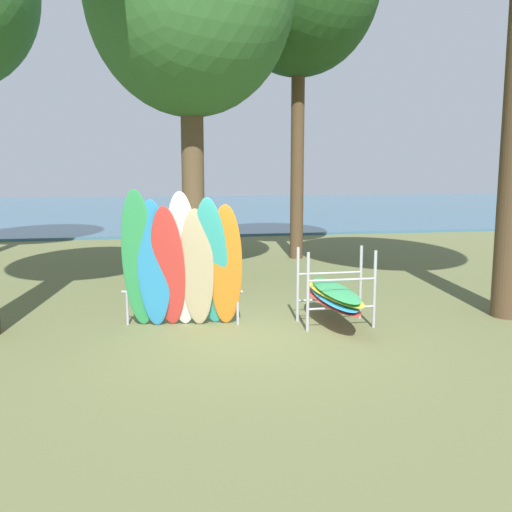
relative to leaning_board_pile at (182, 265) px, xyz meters
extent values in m
plane|color=#60663D|center=(1.08, -0.51, -1.03)|extent=(80.00, 80.00, 0.00)
cube|color=#38607A|center=(1.08, 30.68, -0.98)|extent=(80.00, 36.00, 0.10)
cylinder|color=brown|center=(0.51, 3.98, 1.38)|extent=(0.50, 0.50, 4.83)
cylinder|color=#4C3823|center=(3.71, 6.93, 2.09)|extent=(0.38, 0.38, 6.25)
ellipsoid|color=#339E56|center=(-0.66, 0.08, 0.08)|extent=(0.60, 0.75, 2.23)
ellipsoid|color=#2D8ED1|center=(-0.44, 0.05, 0.01)|extent=(0.59, 0.64, 2.07)
ellipsoid|color=red|center=(-0.21, 0.02, -0.04)|extent=(0.65, 0.77, 1.98)
ellipsoid|color=white|center=(0.01, 0.00, 0.07)|extent=(0.62, 0.74, 2.20)
ellipsoid|color=#C6B289|center=(0.23, -0.03, -0.06)|extent=(0.62, 0.68, 1.94)
ellipsoid|color=#38B2AD|center=(0.45, -0.06, 0.02)|extent=(0.71, 0.90, 2.11)
ellipsoid|color=orange|center=(0.68, -0.09, -0.03)|extent=(0.61, 0.73, 2.00)
cylinder|color=#9EA0A5|center=(-0.88, 0.43, -0.76)|extent=(0.04, 0.04, 0.55)
cylinder|color=#9EA0A5|center=(0.89, 0.09, -0.76)|extent=(0.04, 0.04, 0.55)
cylinder|color=#9EA0A5|center=(0.01, 0.26, -0.48)|extent=(1.93, 0.41, 0.04)
cylinder|color=#9EA0A5|center=(1.91, -0.48, -0.41)|extent=(0.05, 0.05, 1.25)
cylinder|color=#9EA0A5|center=(3.01, -0.48, -0.41)|extent=(0.05, 0.05, 1.25)
cylinder|color=#9EA0A5|center=(1.91, 0.12, -0.41)|extent=(0.05, 0.05, 1.25)
cylinder|color=#9EA0A5|center=(3.01, 0.12, -0.41)|extent=(0.05, 0.05, 1.25)
cylinder|color=#9EA0A5|center=(2.46, -0.48, -0.68)|extent=(1.10, 0.04, 0.04)
cylinder|color=#9EA0A5|center=(2.46, -0.48, -0.23)|extent=(1.10, 0.04, 0.04)
cylinder|color=#9EA0A5|center=(2.46, 0.12, -0.68)|extent=(1.10, 0.04, 0.04)
cylinder|color=#9EA0A5|center=(2.46, 0.12, -0.23)|extent=(1.10, 0.04, 0.04)
ellipsoid|color=red|center=(2.40, -0.18, -0.64)|extent=(0.57, 2.12, 0.06)
ellipsoid|color=#2D8ED1|center=(2.42, -0.18, -0.58)|extent=(0.57, 2.11, 0.06)
ellipsoid|color=yellow|center=(2.44, -0.18, -0.52)|extent=(0.59, 2.12, 0.06)
ellipsoid|color=#339E56|center=(2.45, -0.18, -0.46)|extent=(0.57, 2.12, 0.06)
camera|label=1|loc=(-0.49, -8.67, 1.42)|focal=39.21mm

